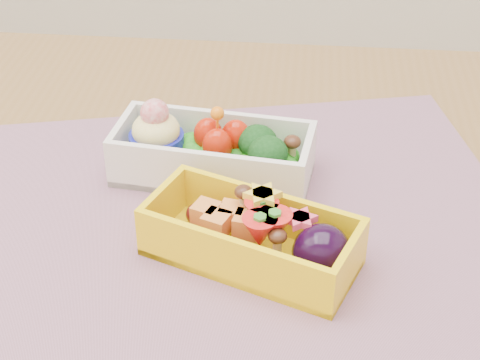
# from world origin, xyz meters

# --- Properties ---
(table) EXTENTS (1.20, 0.80, 0.75)m
(table) POSITION_xyz_m (0.00, 0.00, 0.65)
(table) COLOR brown
(table) RESTS_ON ground
(placemat) EXTENTS (0.57, 0.49, 0.00)m
(placemat) POSITION_xyz_m (0.05, 0.03, 0.75)
(placemat) COLOR gray
(placemat) RESTS_ON table
(bento_white) EXTENTS (0.19, 0.10, 0.07)m
(bento_white) POSITION_xyz_m (0.03, 0.09, 0.78)
(bento_white) COLOR silver
(bento_white) RESTS_ON placemat
(bento_yellow) EXTENTS (0.18, 0.13, 0.06)m
(bento_yellow) POSITION_xyz_m (0.08, -0.02, 0.78)
(bento_yellow) COLOR yellow
(bento_yellow) RESTS_ON placemat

